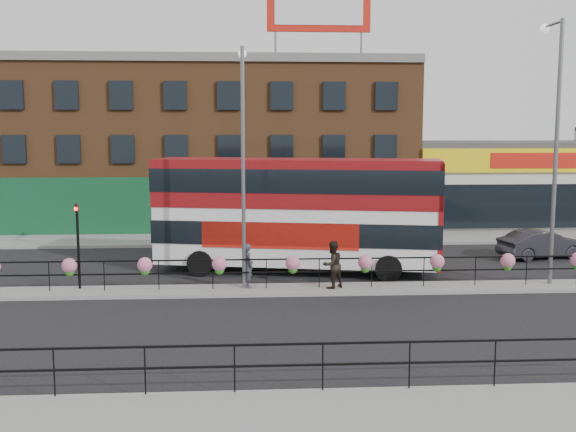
{
  "coord_description": "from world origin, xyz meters",
  "views": [
    {
      "loc": [
        -1.68,
        -24.76,
        6.03
      ],
      "look_at": [
        0.0,
        3.0,
        2.5
      ],
      "focal_mm": 42.0,
      "sensor_mm": 36.0,
      "label": 1
    }
  ],
  "objects": [
    {
      "name": "brick_building",
      "position": [
        -4.0,
        19.96,
        5.13
      ],
      "size": [
        25.0,
        12.21,
        10.3
      ],
      "color": "brown",
      "rests_on": "ground"
    },
    {
      "name": "double_decker_bus",
      "position": [
        0.45,
        3.51,
        2.98
      ],
      "size": [
        12.3,
        5.12,
        4.85
      ],
      "color": "white",
      "rests_on": "ground"
    },
    {
      "name": "yellow_line_outer",
      "position": [
        0.0,
        -9.88,
        0.01
      ],
      "size": [
        60.0,
        0.1,
        0.01
      ],
      "primitive_type": "cube",
      "color": "gold",
      "rests_on": "ground"
    },
    {
      "name": "south_pavement",
      "position": [
        0.0,
        -12.0,
        0.07
      ],
      "size": [
        60.0,
        4.0,
        0.15
      ],
      "primitive_type": "cube",
      "color": "gray",
      "rests_on": "ground"
    },
    {
      "name": "median",
      "position": [
        0.0,
        0.0,
        0.07
      ],
      "size": [
        60.0,
        1.6,
        0.15
      ],
      "primitive_type": "cube",
      "color": "gray",
      "rests_on": "ground"
    },
    {
      "name": "lamp_column_east",
      "position": [
        10.0,
        0.4,
        6.1
      ],
      "size": [
        0.36,
        1.76,
        10.04
      ],
      "color": "slate",
      "rests_on": "median"
    },
    {
      "name": "yellow_line_inner",
      "position": [
        0.0,
        -9.7,
        0.01
      ],
      "size": [
        60.0,
        0.1,
        0.01
      ],
      "primitive_type": "cube",
      "color": "gold",
      "rests_on": "ground"
    },
    {
      "name": "billboard",
      "position": [
        2.5,
        14.99,
        13.18
      ],
      "size": [
        6.0,
        0.29,
        4.4
      ],
      "color": "red",
      "rests_on": "brick_building"
    },
    {
      "name": "lamp_column_west",
      "position": [
        -1.83,
        0.31,
        5.45
      ],
      "size": [
        0.32,
        1.57,
        8.94
      ],
      "color": "slate",
      "rests_on": "median"
    },
    {
      "name": "ground",
      "position": [
        0.0,
        0.0,
        0.0
      ],
      "size": [
        120.0,
        120.0,
        0.0
      ],
      "primitive_type": "plane",
      "color": "black",
      "rests_on": "ground"
    },
    {
      "name": "median_railing",
      "position": [
        -0.0,
        0.0,
        1.05
      ],
      "size": [
        30.04,
        0.56,
        1.23
      ],
      "color": "black",
      "rests_on": "median"
    },
    {
      "name": "north_pavement",
      "position": [
        0.0,
        12.0,
        0.07
      ],
      "size": [
        60.0,
        4.0,
        0.15
      ],
      "primitive_type": "cube",
      "color": "gray",
      "rests_on": "ground"
    },
    {
      "name": "traffic_light_median",
      "position": [
        -8.0,
        0.39,
        2.47
      ],
      "size": [
        0.15,
        0.28,
        3.65
      ],
      "color": "black",
      "rests_on": "median"
    },
    {
      "name": "car",
      "position": [
        12.28,
        5.99,
        0.68
      ],
      "size": [
        3.27,
        4.78,
        1.37
      ],
      "primitive_type": "imported",
      "rotation": [
        0.0,
        0.0,
        1.8
      ],
      "color": "#2A2931",
      "rests_on": "ground"
    },
    {
      "name": "pedestrian_a",
      "position": [
        -1.69,
        0.21,
        0.99
      ],
      "size": [
        0.88,
        0.81,
        1.67
      ],
      "primitive_type": "imported",
      "rotation": [
        0.0,
        0.0,
        1.94
      ],
      "color": "#34343E",
      "rests_on": "median"
    },
    {
      "name": "south_railing",
      "position": [
        -2.0,
        -10.1,
        0.96
      ],
      "size": [
        20.04,
        0.05,
        1.12
      ],
      "color": "black",
      "rests_on": "south_pavement"
    },
    {
      "name": "supermarket",
      "position": [
        16.0,
        19.9,
        2.65
      ],
      "size": [
        15.0,
        12.25,
        5.3
      ],
      "color": "silver",
      "rests_on": "ground"
    },
    {
      "name": "pedestrian_b",
      "position": [
        1.48,
        -0.1,
        1.04
      ],
      "size": [
        1.49,
        1.47,
        1.78
      ],
      "primitive_type": "imported",
      "rotation": [
        0.0,
        0.0,
        3.73
      ],
      "color": "black",
      "rests_on": "median"
    }
  ]
}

